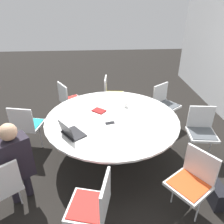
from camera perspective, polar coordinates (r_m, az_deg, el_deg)
name	(u,v)px	position (r m, az deg, el deg)	size (l,w,h in m)	color
ground_plane	(112,154)	(3.90, 0.00, -10.82)	(16.00, 16.00, 0.00)	black
conference_table	(112,122)	(3.52, 0.00, -2.67)	(2.11, 2.11, 0.73)	#333333
chair_0	(0,185)	(2.95, -27.18, -16.63)	(0.60, 0.60, 0.87)	silver
chair_1	(94,203)	(2.50, -4.80, -22.70)	(0.53, 0.52, 0.87)	silver
chair_2	(193,179)	(2.89, 20.29, -16.06)	(0.60, 0.59, 0.87)	silver
chair_3	(201,129)	(3.87, 22.34, -4.02)	(0.47, 0.49, 0.87)	silver
chair_4	(165,102)	(4.59, 13.56, 2.61)	(0.60, 0.60, 0.87)	silver
chair_5	(111,93)	(4.88, -0.16, 5.08)	(0.48, 0.47, 0.87)	silver
chair_6	(69,99)	(4.69, -11.10, 3.48)	(0.59, 0.59, 0.87)	silver
chair_7	(26,123)	(3.99, -21.46, -2.80)	(0.51, 0.52, 0.87)	silver
person_0	(15,160)	(2.92, -23.99, -11.29)	(0.39, 0.42, 1.22)	#231E28
laptop	(71,132)	(3.08, -10.77, -5.18)	(0.42, 0.40, 0.21)	#232326
spiral_notebook	(99,111)	(3.66, -3.44, 0.33)	(0.25, 0.26, 0.02)	maroon
coffee_cup	(126,105)	(3.78, 3.56, 1.91)	(0.07, 0.07, 0.09)	white
cell_phone	(110,123)	(3.33, -0.55, -2.87)	(0.10, 0.15, 0.01)	black
handbag	(215,194)	(3.38, 25.40, -18.69)	(0.36, 0.16, 0.28)	black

